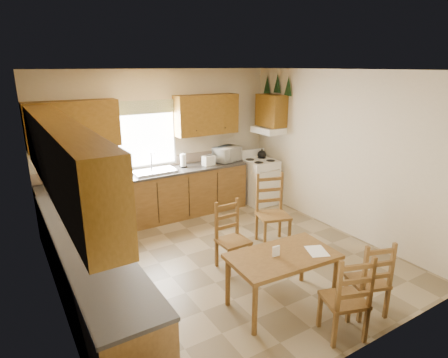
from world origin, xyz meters
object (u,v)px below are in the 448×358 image
microwave (227,154)px  chair_near_right (368,276)px  stove (260,182)px  chair_far_left (233,237)px  dining_table (281,280)px  chair_far_right (273,211)px  chair_near_left (345,294)px

microwave → chair_near_right: microwave is taller
microwave → stove: bearing=-39.0°
chair_near_right → chair_far_left: size_ratio=0.96×
microwave → dining_table: bearing=-128.7°
dining_table → chair_near_right: size_ratio=1.34×
microwave → chair_far_right: (-0.32, -1.88, -0.51)m
stove → microwave: 0.92m
stove → chair_near_right: 3.74m
chair_far_left → chair_near_left: bearing=-82.4°
stove → chair_far_right: (-0.96, -1.62, 0.11)m
stove → chair_far_left: (-1.91, -1.93, 0.04)m
dining_table → chair_near_left: 0.79m
microwave → chair_far_right: 1.97m
chair_near_left → chair_near_right: 0.55m
chair_near_right → chair_far_right: bearing=-76.7°
chair_near_right → chair_far_right: chair_far_right is taller
chair_near_left → chair_far_left: bearing=-63.0°
chair_near_right → chair_far_right: 1.95m
chair_far_left → chair_far_right: bearing=17.8°
dining_table → chair_far_right: 1.63m
stove → microwave: (-0.64, 0.25, 0.62)m
microwave → dining_table: microwave is taller
chair_far_right → chair_near_left: bearing=-92.1°
stove → dining_table: bearing=-121.4°
dining_table → chair_far_right: (0.93, 1.32, 0.22)m
chair_near_left → microwave: bearing=-85.5°
chair_near_left → chair_far_right: chair_far_right is taller
stove → chair_near_left: bearing=-113.1°
chair_far_left → microwave: bearing=59.6°
stove → chair_near_left: chair_near_left is taller
microwave → chair_near_right: bearing=-114.9°
chair_near_left → chair_far_right: size_ratio=0.88×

